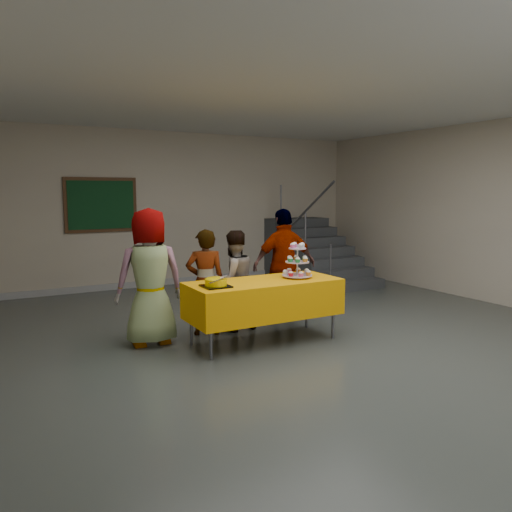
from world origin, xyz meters
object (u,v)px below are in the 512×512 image
at_px(schoolchild_a, 150,277).
at_px(schoolchild_c, 233,281).
at_px(staircase, 311,256).
at_px(schoolchild_d, 284,265).
at_px(schoolchild_b, 205,282).
at_px(cupcake_stand, 297,264).
at_px(noticeboard, 101,205).
at_px(bake_table, 264,298).
at_px(bear_cake, 216,282).

distance_m(schoolchild_a, schoolchild_c, 1.17).
bearing_deg(staircase, schoolchild_d, -131.68).
distance_m(schoolchild_a, schoolchild_b, 0.77).
distance_m(cupcake_stand, schoolchild_d, 0.84).
xyz_separation_m(staircase, noticeboard, (-4.12, 0.84, 1.11)).
bearing_deg(schoolchild_b, schoolchild_c, -160.89).
relative_size(bake_table, schoolchild_d, 1.17).
xyz_separation_m(bake_table, noticeboard, (-1.01, 4.22, 1.04)).
xyz_separation_m(schoolchild_b, schoolchild_c, (0.41, 0.01, -0.02)).
bearing_deg(schoolchild_c, noticeboard, -79.08).
bearing_deg(noticeboard, schoolchild_d, -62.64).
height_order(schoolchild_b, staircase, staircase).
relative_size(cupcake_stand, schoolchild_b, 0.32).
height_order(schoolchild_b, noticeboard, noticeboard).
height_order(staircase, noticeboard, noticeboard).
height_order(bake_table, staircase, staircase).
bearing_deg(bear_cake, staircase, 42.44).
bearing_deg(schoolchild_c, schoolchild_d, -178.56).
bearing_deg(cupcake_stand, bake_table, 177.99).
xyz_separation_m(schoolchild_a, staircase, (4.34, 2.78, -0.34)).
bearing_deg(cupcake_stand, schoolchild_c, 128.31).
height_order(bake_table, cupcake_stand, cupcake_stand).
xyz_separation_m(bake_table, schoolchild_d, (0.77, 0.76, 0.25)).
relative_size(bake_table, bear_cake, 5.25).
bearing_deg(noticeboard, schoolchild_c, -75.15).
bearing_deg(schoolchild_c, schoolchild_b, -2.77).
bearing_deg(staircase, cupcake_stand, -127.78).
xyz_separation_m(schoolchild_d, staircase, (2.33, 2.62, -0.32)).
height_order(schoolchild_a, schoolchild_c, schoolchild_a).
bearing_deg(schoolchild_c, cupcake_stand, 124.38).
bearing_deg(schoolchild_b, bake_table, 143.87).
bearing_deg(schoolchild_b, schoolchild_d, -158.04).
height_order(schoolchild_c, staircase, staircase).
height_order(schoolchild_c, schoolchild_d, schoolchild_d).
relative_size(bake_table, cupcake_stand, 4.22).
bearing_deg(schoolchild_c, schoolchild_a, 0.09).
bearing_deg(noticeboard, schoolchild_a, -93.52).
bearing_deg(schoolchild_b, noticeboard, -63.57).
xyz_separation_m(schoolchild_c, noticeboard, (-0.94, 3.54, 0.93)).
bearing_deg(cupcake_stand, schoolchild_d, 68.84).
distance_m(schoolchild_d, staircase, 3.52).
height_order(bake_table, schoolchild_a, schoolchild_a).
relative_size(bake_table, schoolchild_c, 1.40).
bearing_deg(schoolchild_d, schoolchild_b, 12.56).
distance_m(cupcake_stand, noticeboard, 4.53).
bearing_deg(staircase, bear_cake, -137.56).
xyz_separation_m(schoolchild_c, staircase, (3.18, 2.70, -0.18)).
distance_m(bake_table, noticeboard, 4.46).
distance_m(cupcake_stand, schoolchild_b, 1.21).
distance_m(cupcake_stand, schoolchild_c, 0.93).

